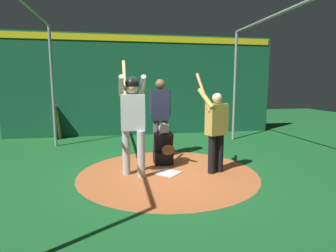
{
  "coord_description": "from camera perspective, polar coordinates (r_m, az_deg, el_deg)",
  "views": [
    {
      "loc": [
        5.22,
        -0.98,
        1.75
      ],
      "look_at": [
        0.0,
        0.0,
        0.95
      ],
      "focal_mm": 29.75,
      "sensor_mm": 36.0,
      "label": 1
    }
  ],
  "objects": [
    {
      "name": "catcher",
      "position": [
        6.12,
        -0.92,
        -4.6
      ],
      "size": [
        0.58,
        0.4,
        0.92
      ],
      "color": "black",
      "rests_on": "ground"
    },
    {
      "name": "back_wall",
      "position": [
        9.74,
        -4.92,
        8.34
      ],
      "size": [
        0.22,
        9.23,
        3.4
      ],
      "color": "#145133",
      "rests_on": "ground"
    },
    {
      "name": "cage_frame",
      "position": [
        5.34,
        0.0,
        14.91
      ],
      "size": [
        6.09,
        5.46,
        3.36
      ],
      "color": "gray",
      "rests_on": "ground"
    },
    {
      "name": "ground_plane",
      "position": [
        5.59,
        0.0,
        -9.67
      ],
      "size": [
        25.23,
        25.23,
        0.0
      ],
      "primitive_type": "plane",
      "color": "#195B28"
    },
    {
      "name": "umpire",
      "position": [
        6.61,
        -1.59,
        2.59
      ],
      "size": [
        0.23,
        0.49,
        1.87
      ],
      "color": "#4C4C51",
      "rests_on": "ground"
    },
    {
      "name": "bat_rack",
      "position": [
        9.71,
        -21.78,
        0.52
      ],
      "size": [
        0.58,
        0.16,
        1.05
      ],
      "color": "olive",
      "rests_on": "ground"
    },
    {
      "name": "home_plate",
      "position": [
        5.59,
        0.0,
        -9.55
      ],
      "size": [
        0.59,
        0.59,
        0.01
      ],
      "primitive_type": "cube",
      "rotation": [
        0.0,
        0.0,
        0.79
      ],
      "color": "white",
      "rests_on": "dirt_circle"
    },
    {
      "name": "visitor",
      "position": [
        5.53,
        9.81,
        -0.24
      ],
      "size": [
        0.53,
        0.6,
        1.97
      ],
      "rotation": [
        0.0,
        0.0,
        0.37
      ],
      "color": "black",
      "rests_on": "ground"
    },
    {
      "name": "dirt_circle",
      "position": [
        5.59,
        0.0,
        -9.64
      ],
      "size": [
        3.52,
        3.52,
        0.01
      ],
      "primitive_type": "cylinder",
      "color": "#B76033",
      "rests_on": "ground"
    },
    {
      "name": "batter",
      "position": [
        5.25,
        -7.27,
        2.1
      ],
      "size": [
        0.68,
        0.49,
        2.21
      ],
      "color": "#B3B3B7",
      "rests_on": "ground"
    }
  ]
}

